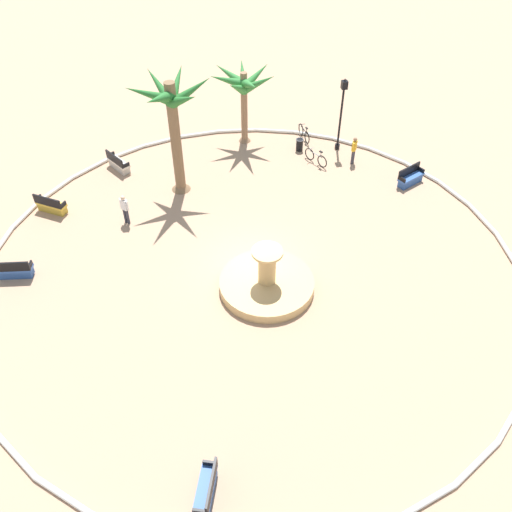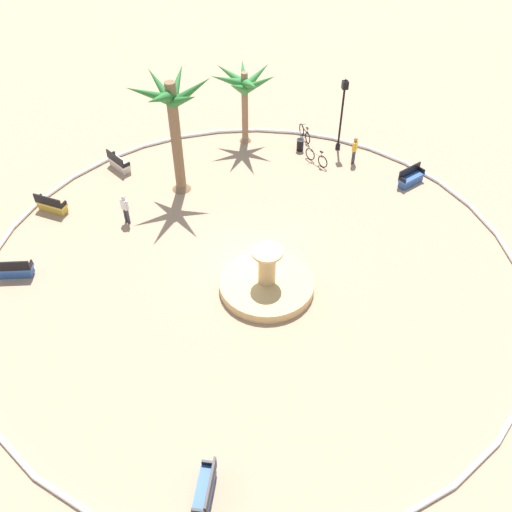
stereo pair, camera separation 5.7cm
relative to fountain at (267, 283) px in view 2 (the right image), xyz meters
name	(u,v)px [view 2 (the right image)]	position (x,y,z in m)	size (l,w,h in m)	color
ground_plane	(252,266)	(0.41, -1.47, -0.31)	(80.00, 80.00, 0.00)	tan
plaza_curb	(252,264)	(0.41, -1.47, -0.21)	(24.14, 24.14, 0.20)	silver
fountain	(267,283)	(0.00, 0.00, 0.00)	(4.11, 4.11, 2.17)	tan
palm_tree_near_fountain	(244,86)	(-1.01, -12.20, 3.16)	(3.79, 3.88, 4.52)	#8E6B4C
palm_tree_by_curb	(173,113)	(3.10, -7.97, 4.11)	(4.22, 4.07, 6.26)	brown
bench_east	(15,270)	(10.80, -2.68, 0.04)	(1.65, 0.69, 1.00)	#335BA8
bench_west	(205,490)	(3.56, 8.47, 0.04)	(0.96, 1.68, 1.00)	#335BA8
bench_north	(119,164)	(6.35, -10.46, 0.04)	(1.30, 1.61, 1.00)	beige
bench_southeast	(411,179)	(-9.08, -6.29, 0.04)	(1.65, 1.17, 1.00)	#335BA8
bench_southwest	(52,206)	(9.65, -7.19, 0.04)	(1.62, 1.27, 1.00)	gold
lamppost	(342,109)	(-6.25, -10.40, 2.22)	(0.32, 0.32, 4.33)	black
trash_bin	(300,144)	(-4.02, -10.62, 0.07)	(0.46, 0.46, 0.73)	black
bicycle_red_frame	(316,158)	(-4.60, -9.11, 0.07)	(0.91, 1.52, 0.94)	black
bicycle_by_lamppost	(305,133)	(-4.58, -11.81, 0.07)	(0.44, 1.71, 0.94)	black
person_cyclist_helmet	(355,149)	(-6.66, -8.78, 0.60)	(0.36, 0.44, 1.63)	#33333D
person_pedestrian_stroll	(125,208)	(5.92, -5.61, 0.60)	(0.41, 0.39, 1.63)	#33333D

